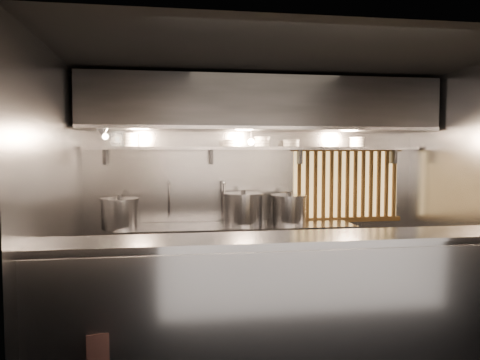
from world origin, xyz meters
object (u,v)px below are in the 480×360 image
object	(u,v)px
heat_lamp	(103,132)
stock_pot_left	(120,213)
stock_pot_right	(289,209)
pendant_bulb	(251,142)
stock_pot_mid	(243,209)

from	to	relation	value
heat_lamp	stock_pot_left	size ratio (longest dim) A/B	0.61
stock_pot_right	pendant_bulb	bearing A→B (deg)	173.38
pendant_bulb	stock_pot_left	bearing A→B (deg)	-177.23
heat_lamp	pendant_bulb	size ratio (longest dim) A/B	1.87
heat_lamp	stock_pot_left	distance (m)	1.03
heat_lamp	stock_pot_right	world-z (taller)	heat_lamp
stock_pot_left	pendant_bulb	bearing A→B (deg)	2.77
pendant_bulb	stock_pot_mid	xyz separation A→B (m)	(-0.11, -0.04, -0.86)
pendant_bulb	stock_pot_mid	bearing A→B (deg)	-161.52
heat_lamp	stock_pot_left	world-z (taller)	heat_lamp
pendant_bulb	stock_pot_right	distance (m)	1.00
stock_pot_mid	heat_lamp	bearing A→B (deg)	-169.51
pendant_bulb	stock_pot_mid	size ratio (longest dim) A/B	0.27
pendant_bulb	stock_pot_mid	world-z (taller)	pendant_bulb
stock_pot_left	heat_lamp	bearing A→B (deg)	-118.73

